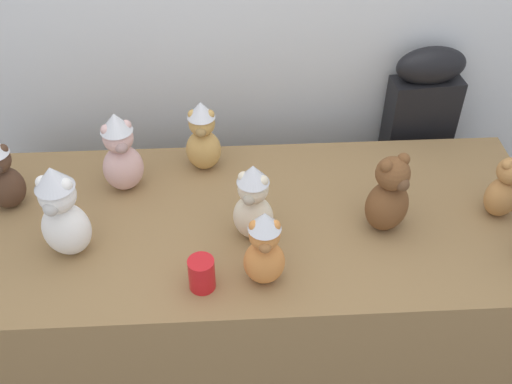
{
  "coord_description": "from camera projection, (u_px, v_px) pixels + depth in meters",
  "views": [
    {
      "loc": [
        -0.08,
        -1.24,
        2.11
      ],
      "look_at": [
        0.0,
        0.25,
        0.82
      ],
      "focal_mm": 42.48,
      "sensor_mm": 36.0,
      "label": 1
    }
  ],
  "objects": [
    {
      "name": "display_table",
      "position": [
        256.0,
        286.0,
        2.28
      ],
      "size": [
        1.98,
        0.84,
        0.7
      ],
      "primitive_type": "cube",
      "color": "olive",
      "rests_on": "ground_plane"
    },
    {
      "name": "instrument_case",
      "position": [
        412.0,
        155.0,
        2.62
      ],
      "size": [
        0.29,
        0.15,
        1.03
      ],
      "rotation": [
        0.0,
        0.0,
        0.09
      ],
      "color": "black",
      "rests_on": "ground_plane"
    },
    {
      "name": "teddy_bear_ginger",
      "position": [
        264.0,
        249.0,
        1.76
      ],
      "size": [
        0.13,
        0.11,
        0.28
      ],
      "rotation": [
        0.0,
        0.0,
        -0.03
      ],
      "color": "#D17F3D",
      "rests_on": "display_table"
    },
    {
      "name": "teddy_bear_chestnut",
      "position": [
        389.0,
        196.0,
        1.94
      ],
      "size": [
        0.19,
        0.18,
        0.29
      ],
      "rotation": [
        0.0,
        0.0,
        0.46
      ],
      "color": "brown",
      "rests_on": "display_table"
    },
    {
      "name": "teddy_bear_caramel",
      "position": [
        505.0,
        189.0,
        2.0
      ],
      "size": [
        0.15,
        0.14,
        0.24
      ],
      "rotation": [
        0.0,
        0.0,
        0.34
      ],
      "color": "#B27A42",
      "rests_on": "display_table"
    },
    {
      "name": "teddy_bear_honey",
      "position": [
        203.0,
        137.0,
        2.18
      ],
      "size": [
        0.14,
        0.12,
        0.28
      ],
      "rotation": [
        0.0,
        0.0,
        -0.07
      ],
      "color": "tan",
      "rests_on": "display_table"
    },
    {
      "name": "teddy_bear_cocoa",
      "position": [
        1.0,
        174.0,
        2.02
      ],
      "size": [
        0.15,
        0.14,
        0.29
      ],
      "rotation": [
        0.0,
        0.0,
        0.23
      ],
      "color": "#4C3323",
      "rests_on": "display_table"
    },
    {
      "name": "teddy_bear_blush",
      "position": [
        121.0,
        153.0,
        2.08
      ],
      "size": [
        0.17,
        0.16,
        0.31
      ],
      "rotation": [
        0.0,
        0.0,
        0.35
      ],
      "color": "beige",
      "rests_on": "display_table"
    },
    {
      "name": "teddy_bear_snow",
      "position": [
        62.0,
        212.0,
        1.84
      ],
      "size": [
        0.18,
        0.16,
        0.34
      ],
      "rotation": [
        0.0,
        0.0,
        -0.23
      ],
      "color": "white",
      "rests_on": "display_table"
    },
    {
      "name": "teddy_bear_cream",
      "position": [
        253.0,
        203.0,
        1.9
      ],
      "size": [
        0.16,
        0.15,
        0.29
      ],
      "rotation": [
        0.0,
        0.0,
        -0.35
      ],
      "color": "beige",
      "rests_on": "display_table"
    },
    {
      "name": "party_cup_red",
      "position": [
        202.0,
        274.0,
        1.8
      ],
      "size": [
        0.08,
        0.08,
        0.11
      ],
      "primitive_type": "cylinder",
      "color": "red",
      "rests_on": "display_table"
    }
  ]
}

